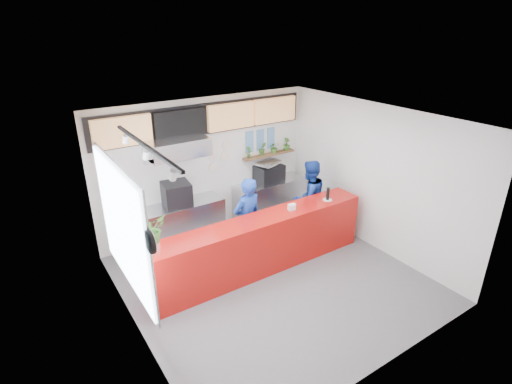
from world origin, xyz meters
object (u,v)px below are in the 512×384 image
service_counter (260,245)px  panini_oven (177,194)px  espresso_machine (269,174)px  pepper_mill (328,194)px  staff_right (309,198)px  staff_center (247,220)px

service_counter → panini_oven: (-0.87, 1.80, 0.60)m
espresso_machine → pepper_mill: size_ratio=2.52×
staff_right → panini_oven: bearing=-25.1°
espresso_machine → pepper_mill: 1.88m
staff_center → pepper_mill: (1.59, -0.52, 0.37)m
panini_oven → pepper_mill: 3.09m
espresso_machine → staff_center: (-1.47, -1.35, -0.23)m
service_counter → panini_oven: panini_oven is taller
espresso_machine → staff_right: size_ratio=0.38×
panini_oven → pepper_mill: panini_oven is taller
staff_center → pepper_mill: 1.71m
pepper_mill → staff_center: bearing=161.8°
staff_right → pepper_mill: 0.81m
service_counter → pepper_mill: pepper_mill is taller
panini_oven → pepper_mill: size_ratio=2.14×
service_counter → espresso_machine: 2.39m
espresso_machine → staff_right: bearing=-81.2°
espresso_machine → pepper_mill: pepper_mill is taller
pepper_mill → staff_right: bearing=80.2°
espresso_machine → pepper_mill: (0.12, -1.87, 0.14)m
panini_oven → staff_right: staff_right is taller
service_counter → pepper_mill: 1.73m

